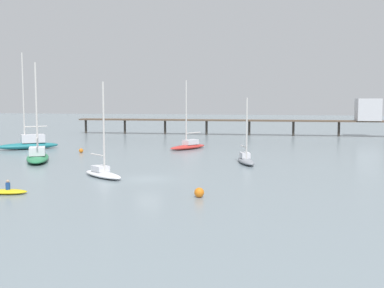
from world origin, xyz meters
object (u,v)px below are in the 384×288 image
at_px(sailboat_gray, 246,159).
at_px(sailboat_red, 188,145).
at_px(sailboat_white, 103,171).
at_px(mooring_buoy_near, 81,151).
at_px(sailboat_teal, 29,143).
at_px(mooring_buoy_far, 199,193).
at_px(dinghy_yellow, 8,191).
at_px(pier, 306,115).
at_px(sailboat_green, 38,155).

distance_m(sailboat_gray, sailboat_red, 18.05).
distance_m(sailboat_white, mooring_buoy_near, 22.57).
height_order(sailboat_red, sailboat_teal, sailboat_teal).
bearing_deg(sailboat_gray, mooring_buoy_far, -94.91).
bearing_deg(dinghy_yellow, mooring_buoy_far, 6.46).
height_order(sailboat_red, mooring_buoy_far, sailboat_red).
relative_size(sailboat_white, sailboat_teal, 0.63).
bearing_deg(pier, sailboat_white, -109.76).
xyz_separation_m(dinghy_yellow, mooring_buoy_far, (15.30, 1.73, 0.18)).
height_order(sailboat_white, sailboat_green, sailboat_green).
bearing_deg(sailboat_red, mooring_buoy_near, -149.96).
relative_size(sailboat_teal, sailboat_green, 1.21).
bearing_deg(sailboat_green, sailboat_red, 49.73).
bearing_deg(sailboat_white, sailboat_red, 84.58).
bearing_deg(mooring_buoy_near, sailboat_red, 30.04).
relative_size(sailboat_red, sailboat_green, 0.87).
relative_size(dinghy_yellow, mooring_buoy_far, 4.23).
distance_m(pier, sailboat_teal, 55.79).
height_order(pier, dinghy_yellow, pier).
bearing_deg(sailboat_white, mooring_buoy_near, 120.10).
bearing_deg(dinghy_yellow, sailboat_green, 113.49).
xyz_separation_m(sailboat_gray, mooring_buoy_far, (-1.73, -20.17, -0.20)).
bearing_deg(mooring_buoy_near, sailboat_gray, -15.91).
height_order(sailboat_red, dinghy_yellow, sailboat_red).
relative_size(sailboat_teal, mooring_buoy_near, 23.42).
xyz_separation_m(sailboat_green, mooring_buoy_far, (23.55, -17.25, -0.34)).
bearing_deg(pier, sailboat_red, -120.69).
distance_m(sailboat_white, sailboat_gray, 17.98).
distance_m(sailboat_white, sailboat_teal, 31.08).
relative_size(dinghy_yellow, mooring_buoy_near, 5.22).
height_order(pier, sailboat_gray, pier).
distance_m(sailboat_white, sailboat_red, 27.72).
distance_m(mooring_buoy_near, mooring_buoy_far, 35.09).
distance_m(sailboat_teal, sailboat_green, 15.61).
xyz_separation_m(pier, mooring_buoy_far, (-10.05, -66.22, -4.09)).
distance_m(sailboat_gray, mooring_buoy_far, 20.25).
height_order(pier, sailboat_white, sailboat_white).
xyz_separation_m(sailboat_gray, dinghy_yellow, (-17.03, -21.91, -0.39)).
xyz_separation_m(sailboat_white, sailboat_gray, (12.77, 12.66, 0.01)).
distance_m(sailboat_green, mooring_buoy_near, 9.87).
height_order(pier, sailboat_green, sailboat_green).
relative_size(pier, sailboat_green, 5.52).
bearing_deg(dinghy_yellow, sailboat_gray, 52.14).
relative_size(pier, sailboat_white, 7.21).
bearing_deg(sailboat_white, sailboat_green, 142.11).
xyz_separation_m(sailboat_teal, mooring_buoy_near, (9.99, -3.09, -0.64)).
bearing_deg(sailboat_green, mooring_buoy_near, 83.10).
bearing_deg(sailboat_white, sailboat_teal, 133.29).
bearing_deg(sailboat_white, sailboat_gray, 44.75).
bearing_deg(sailboat_gray, sailboat_white, -135.25).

